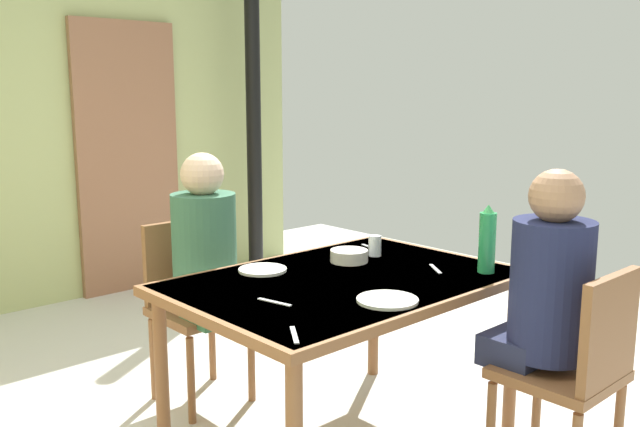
{
  "coord_description": "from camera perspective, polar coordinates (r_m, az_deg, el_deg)",
  "views": [
    {
      "loc": [
        -1.59,
        -2.03,
        1.5
      ],
      "look_at": [
        0.32,
        0.05,
        0.99
      ],
      "focal_mm": 38.12,
      "sensor_mm": 36.0,
      "label": 1
    }
  ],
  "objects": [
    {
      "name": "chair_near_diner",
      "position": [
        2.72,
        20.77,
        -12.0
      ],
      "size": [
        0.4,
        0.4,
        0.87
      ],
      "color": "brown",
      "rests_on": "ground_plane"
    },
    {
      "name": "stove_pipe_column",
      "position": [
        5.53,
        -5.61,
        8.61
      ],
      "size": [
        0.12,
        0.12,
        2.68
      ],
      "primitive_type": "cylinder",
      "color": "black",
      "rests_on": "ground_plane"
    },
    {
      "name": "chair_far_diner",
      "position": [
        3.39,
        -10.67,
        -7.05
      ],
      "size": [
        0.4,
        0.4,
        0.87
      ],
      "rotation": [
        0.0,
        0.0,
        3.14
      ],
      "color": "brown",
      "rests_on": "ground_plane"
    },
    {
      "name": "serving_bowl_center",
      "position": [
        3.07,
        2.46,
        -3.57
      ],
      "size": [
        0.17,
        0.17,
        0.05
      ],
      "primitive_type": "cylinder",
      "color": "silver",
      "rests_on": "dining_table"
    },
    {
      "name": "dinner_plate_near_left",
      "position": [
        2.92,
        -4.84,
        -4.72
      ],
      "size": [
        0.21,
        0.21,
        0.01
      ],
      "primitive_type": "cylinder",
      "color": "white",
      "rests_on": "dining_table"
    },
    {
      "name": "cutlery_fork_near",
      "position": [
        2.99,
        9.67,
        -4.6
      ],
      "size": [
        0.1,
        0.13,
        0.0
      ],
      "primitive_type": "cube",
      "rotation": [
        0.0,
        0.0,
        0.93
      ],
      "color": "silver",
      "rests_on": "dining_table"
    },
    {
      "name": "person_far_diner",
      "position": [
        3.21,
        -9.54,
        -2.77
      ],
      "size": [
        0.3,
        0.37,
        0.77
      ],
      "rotation": [
        0.0,
        0.0,
        3.14
      ],
      "color": "#316643",
      "rests_on": "ground_plane"
    },
    {
      "name": "cutlery_fork_far",
      "position": [
        2.5,
        -3.85,
        -7.43
      ],
      "size": [
        0.05,
        0.15,
        0.0
      ],
      "primitive_type": "cube",
      "rotation": [
        0.0,
        0.0,
        4.92
      ],
      "color": "silver",
      "rests_on": "dining_table"
    },
    {
      "name": "wall_back",
      "position": [
        5.02,
        -24.36,
        7.59
      ],
      "size": [
        4.58,
        0.1,
        2.68
      ],
      "primitive_type": "cube",
      "color": "#ADB777",
      "rests_on": "ground_plane"
    },
    {
      "name": "cutlery_knife_near",
      "position": [
        2.18,
        -2.17,
        -10.15
      ],
      "size": [
        0.1,
        0.13,
        0.0
      ],
      "primitive_type": "cube",
      "rotation": [
        0.0,
        0.0,
        4.1
      ],
      "color": "silver",
      "rests_on": "dining_table"
    },
    {
      "name": "dinner_plate_near_right",
      "position": [
        2.52,
        5.68,
        -7.24
      ],
      "size": [
        0.23,
        0.23,
        0.01
      ],
      "primitive_type": "cylinder",
      "color": "white",
      "rests_on": "dining_table"
    },
    {
      "name": "drinking_glass_by_near_diner",
      "position": [
        3.18,
        4.62,
        -2.71
      ],
      "size": [
        0.06,
        0.06,
        0.1
      ],
      "primitive_type": "cylinder",
      "color": "silver",
      "rests_on": "dining_table"
    },
    {
      "name": "cutlery_knife_far",
      "position": [
        3.35,
        4.28,
        -2.85
      ],
      "size": [
        0.05,
        0.15,
        0.0
      ],
      "primitive_type": "cube",
      "rotation": [
        0.0,
        0.0,
        4.48
      ],
      "color": "silver",
      "rests_on": "dining_table"
    },
    {
      "name": "door_wooden",
      "position": [
        5.27,
        -15.8,
        4.47
      ],
      "size": [
        0.8,
        0.05,
        2.0
      ],
      "primitive_type": "cube",
      "color": "#905F44",
      "rests_on": "ground_plane"
    },
    {
      "name": "water_bottle_green_near",
      "position": [
        2.95,
        13.86,
        -2.22
      ],
      "size": [
        0.07,
        0.07,
        0.29
      ],
      "color": "#299C56",
      "rests_on": "dining_table"
    },
    {
      "name": "person_near_diner",
      "position": [
        2.69,
        18.56,
        -5.72
      ],
      "size": [
        0.3,
        0.37,
        0.77
      ],
      "color": "#222745",
      "rests_on": "ground_plane"
    },
    {
      "name": "dining_table",
      "position": [
        2.83,
        2.07,
        -6.75
      ],
      "size": [
        1.4,
        0.97,
        0.74
      ],
      "color": "brown",
      "rests_on": "ground_plane"
    }
  ]
}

